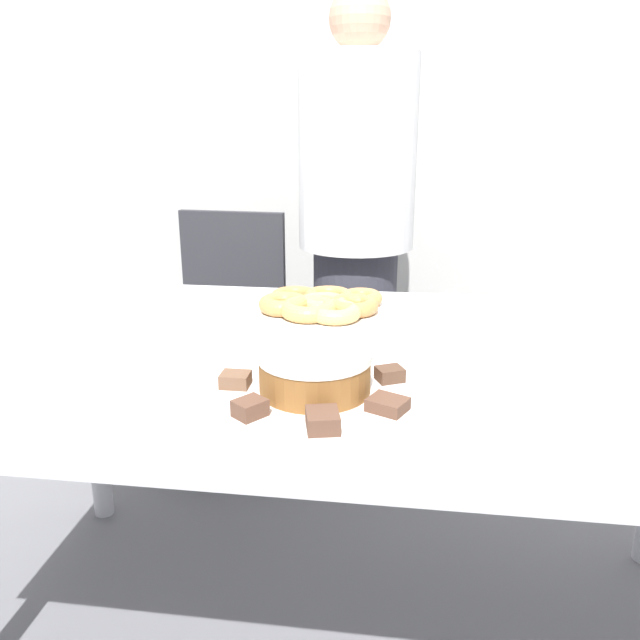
{
  "coord_description": "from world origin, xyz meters",
  "views": [
    {
      "loc": [
        0.1,
        -1.18,
        1.2
      ],
      "look_at": [
        -0.06,
        0.02,
        0.81
      ],
      "focal_mm": 35.0,
      "sensor_mm": 36.0,
      "label": 1
    }
  ],
  "objects": [
    {
      "name": "wall_back",
      "position": [
        0.0,
        1.58,
        1.3
      ],
      "size": [
        8.0,
        0.05,
        2.6
      ],
      "color": "beige",
      "rests_on": "ground_plane"
    },
    {
      "name": "table",
      "position": [
        0.0,
        0.0,
        0.67
      ],
      "size": [
        1.75,
        0.96,
        0.75
      ],
      "color": "silver",
      "rests_on": "ground_plane"
    },
    {
      "name": "person_standing",
      "position": [
        -0.07,
        0.94,
        0.83
      ],
      "size": [
        0.39,
        0.39,
        1.6
      ],
      "color": "#383842",
      "rests_on": "ground_plane"
    },
    {
      "name": "office_chair_left",
      "position": [
        -0.54,
        0.88,
        0.42
      ],
      "size": [
        0.47,
        0.47,
        0.88
      ],
      "rotation": [
        0.0,
        0.0,
        -0.07
      ],
      "color": "black",
      "rests_on": "ground_plane"
    },
    {
      "name": "plate_cake",
      "position": [
        -0.04,
        -0.22,
        0.75
      ],
      "size": [
        0.37,
        0.37,
        0.01
      ],
      "color": "white",
      "rests_on": "table"
    },
    {
      "name": "plate_donuts",
      "position": [
        -0.09,
        0.25,
        0.75
      ],
      "size": [
        0.36,
        0.36,
        0.01
      ],
      "color": "white",
      "rests_on": "table"
    },
    {
      "name": "frosted_cake",
      "position": [
        -0.04,
        -0.22,
        0.79
      ],
      "size": [
        0.19,
        0.19,
        0.07
      ],
      "color": "brown",
      "rests_on": "plate_cake"
    },
    {
      "name": "lamington_0",
      "position": [
        -0.18,
        -0.22,
        0.77
      ],
      "size": [
        0.05,
        0.04,
        0.02
      ],
      "rotation": [
        0.0,
        0.0,
        3.14
      ],
      "color": "brown",
      "rests_on": "plate_cake"
    },
    {
      "name": "lamington_1",
      "position": [
        -0.13,
        -0.33,
        0.77
      ],
      "size": [
        0.06,
        0.06,
        0.03
      ],
      "rotation": [
        0.0,
        0.0,
        4.04
      ],
      "color": "brown",
      "rests_on": "plate_cake"
    },
    {
      "name": "lamington_2",
      "position": [
        -0.01,
        -0.35,
        0.77
      ],
      "size": [
        0.06,
        0.07,
        0.03
      ],
      "rotation": [
        0.0,
        0.0,
        4.94
      ],
      "color": "brown",
      "rests_on": "plate_cake"
    },
    {
      "name": "lamington_3",
      "position": [
        0.08,
        -0.28,
        0.77
      ],
      "size": [
        0.07,
        0.07,
        0.02
      ],
      "rotation": [
        0.0,
        0.0,
        5.84
      ],
      "color": "brown",
      "rests_on": "plate_cake"
    },
    {
      "name": "lamington_4",
      "position": [
        0.08,
        -0.16,
        0.77
      ],
      "size": [
        0.06,
        0.05,
        0.02
      ],
      "rotation": [
        0.0,
        0.0,
        6.73
      ],
      "color": "#513828",
      "rests_on": "plate_cake"
    },
    {
      "name": "lamington_5",
      "position": [
        -0.01,
        -0.08,
        0.77
      ],
      "size": [
        0.06,
        0.06,
        0.02
      ],
      "rotation": [
        0.0,
        0.0,
        7.63
      ],
      "color": "brown",
      "rests_on": "plate_cake"
    },
    {
      "name": "lamington_6",
      "position": [
        -0.13,
        -0.11,
        0.77
      ],
      "size": [
        0.07,
        0.07,
        0.03
      ],
      "rotation": [
        0.0,
        0.0,
        8.53
      ],
      "color": "brown",
      "rests_on": "plate_cake"
    },
    {
      "name": "donut_0",
      "position": [
        -0.09,
        0.25,
        0.78
      ],
      "size": [
        0.12,
        0.12,
        0.03
      ],
      "color": "#E5AD66",
      "rests_on": "plate_donuts"
    },
    {
      "name": "donut_1",
      "position": [
        -0.02,
        0.24,
        0.78
      ],
      "size": [
        0.12,
        0.12,
        0.04
      ],
      "color": "#C68447",
      "rests_on": "plate_donuts"
    },
    {
      "name": "donut_2",
      "position": [
        -0.0,
        0.31,
        0.78
      ],
      "size": [
        0.1,
        0.1,
        0.03
      ],
      "color": "#D18E4C",
      "rests_on": "plate_donuts"
    },
    {
      "name": "donut_3",
      "position": [
        -0.09,
        0.33,
        0.77
      ],
      "size": [
        0.12,
        0.12,
        0.03
      ],
      "color": "#D18E4C",
      "rests_on": "plate_donuts"
    },
    {
      "name": "donut_4",
      "position": [
        -0.17,
        0.32,
        0.77
      ],
      "size": [
        0.12,
        0.12,
        0.03
      ],
      "color": "#C68447",
      "rests_on": "plate_donuts"
    },
    {
      "name": "donut_5",
      "position": [
        -0.18,
        0.22,
        0.78
      ],
      "size": [
        0.12,
        0.12,
        0.04
      ],
      "color": "#D18E4C",
      "rests_on": "plate_donuts"
    },
    {
      "name": "donut_6",
      "position": [
        -0.11,
        0.19,
        0.78
      ],
      "size": [
        0.13,
        0.13,
        0.04
      ],
      "color": "tan",
      "rests_on": "plate_donuts"
    },
    {
      "name": "donut_7",
      "position": [
        -0.05,
        0.18,
        0.78
      ],
      "size": [
        0.12,
        0.12,
        0.04
      ],
      "color": "#E5AD66",
      "rests_on": "plate_donuts"
    }
  ]
}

